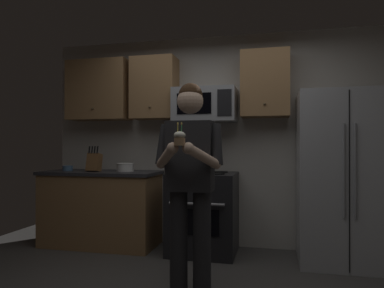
{
  "coord_description": "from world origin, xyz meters",
  "views": [
    {
      "loc": [
        0.66,
        -2.68,
        1.23
      ],
      "look_at": [
        -0.02,
        0.21,
        1.25
      ],
      "focal_mm": 33.29,
      "sensor_mm": 36.0,
      "label": 1
    }
  ],
  "objects": [
    {
      "name": "person",
      "position": [
        -0.03,
        0.2,
        1.0
      ],
      "size": [
        0.6,
        0.48,
        1.76
      ],
      "color": "#262628",
      "rests_on": "ground"
    },
    {
      "name": "cupcake",
      "position": [
        -0.03,
        -0.13,
        1.29
      ],
      "size": [
        0.09,
        0.09,
        0.17
      ],
      "color": "#A87F56"
    },
    {
      "name": "oven_range",
      "position": [
        -0.15,
        1.36,
        0.46
      ],
      "size": [
        0.76,
        0.7,
        0.93
      ],
      "color": "black",
      "rests_on": "ground"
    },
    {
      "name": "microwave",
      "position": [
        -0.15,
        1.48,
        1.72
      ],
      "size": [
        0.74,
        0.41,
        0.4
      ],
      "color": "#9EA0A5"
    },
    {
      "name": "knife_block",
      "position": [
        -1.52,
        1.33,
        1.03
      ],
      "size": [
        0.16,
        0.15,
        0.32
      ],
      "color": "brown",
      "rests_on": "counter_left"
    },
    {
      "name": "cabinet_row_upper",
      "position": [
        -0.72,
        1.53,
        1.95
      ],
      "size": [
        2.78,
        0.36,
        0.76
      ],
      "color": "#9E7247"
    },
    {
      "name": "bowl_large_white",
      "position": [
        -1.14,
        1.42,
        0.97
      ],
      "size": [
        0.22,
        0.22,
        0.1
      ],
      "color": "white",
      "rests_on": "counter_left"
    },
    {
      "name": "wall_back",
      "position": [
        0.0,
        1.75,
        1.3
      ],
      "size": [
        4.4,
        0.1,
        2.6
      ],
      "primitive_type": "cube",
      "color": "beige",
      "rests_on": "ground"
    },
    {
      "name": "refrigerator",
      "position": [
        1.35,
        1.32,
        0.9
      ],
      "size": [
        0.9,
        0.75,
        1.8
      ],
      "color": "#B7BABF",
      "rests_on": "ground"
    },
    {
      "name": "counter_left",
      "position": [
        -1.45,
        1.38,
        0.46
      ],
      "size": [
        1.44,
        0.66,
        0.92
      ],
      "color": "#9E7247",
      "rests_on": "ground"
    },
    {
      "name": "bowl_small_colored",
      "position": [
        -1.91,
        1.38,
        0.95
      ],
      "size": [
        0.13,
        0.13,
        0.06
      ],
      "color": "#4C7299",
      "rests_on": "counter_left"
    }
  ]
}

